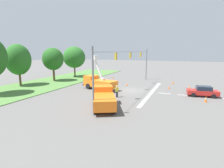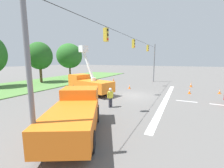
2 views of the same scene
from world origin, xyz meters
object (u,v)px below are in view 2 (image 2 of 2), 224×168
(tree_far_east, at_px, (69,56))
(utility_truck_support_near, at_px, (75,113))
(tree_east, at_px, (40,56))
(traffic_cone_lane_edge_a, at_px, (220,91))
(road_worker, at_px, (110,96))
(traffic_cone_foreground_right, at_px, (190,91))
(utility_truck_bucket_lift, at_px, (89,83))
(traffic_cone_mid_right, at_px, (113,79))
(traffic_cone_near_bucket, at_px, (129,87))
(traffic_cone_foreground_left, at_px, (191,85))

(tree_far_east, bearing_deg, utility_truck_support_near, -138.06)
(tree_east, height_order, traffic_cone_lane_edge_a, tree_east)
(road_worker, xyz_separation_m, traffic_cone_foreground_right, (9.26, -6.53, -0.67))
(utility_truck_bucket_lift, height_order, utility_truck_support_near, utility_truck_bucket_lift)
(traffic_cone_mid_right, xyz_separation_m, traffic_cone_near_bucket, (-6.65, -5.78, 0.01))
(utility_truck_support_near, relative_size, traffic_cone_foreground_left, 8.54)
(traffic_cone_foreground_right, height_order, traffic_cone_mid_right, traffic_cone_foreground_right)
(utility_truck_support_near, height_order, traffic_cone_foreground_right, utility_truck_support_near)
(utility_truck_support_near, xyz_separation_m, traffic_cone_lane_edge_a, (16.03, -9.66, -0.86))
(tree_far_east, distance_m, traffic_cone_foreground_right, 25.49)
(road_worker, bearing_deg, utility_truck_support_near, -176.63)
(traffic_cone_near_bucket, bearing_deg, utility_truck_bucket_lift, 146.87)
(utility_truck_bucket_lift, height_order, traffic_cone_foreground_right, utility_truck_bucket_lift)
(road_worker, xyz_separation_m, traffic_cone_foreground_left, (14.74, -6.86, -0.63))
(utility_truck_bucket_lift, bearing_deg, traffic_cone_mid_right, 10.59)
(road_worker, height_order, traffic_cone_foreground_left, road_worker)
(tree_east, relative_size, traffic_cone_mid_right, 11.65)
(traffic_cone_foreground_right, distance_m, traffic_cone_near_bucket, 7.94)
(utility_truck_bucket_lift, xyz_separation_m, road_worker, (-3.80, -4.93, -0.34))
(traffic_cone_foreground_right, bearing_deg, road_worker, 144.78)
(utility_truck_support_near, bearing_deg, tree_far_east, 41.94)
(utility_truck_support_near, xyz_separation_m, traffic_cone_mid_right, (20.97, 7.49, -0.87))
(tree_far_east, height_order, traffic_cone_mid_right, tree_far_east)
(road_worker, relative_size, traffic_cone_near_bucket, 2.66)
(utility_truck_bucket_lift, height_order, traffic_cone_mid_right, utility_truck_bucket_lift)
(tree_east, relative_size, tree_far_east, 0.95)
(tree_east, distance_m, traffic_cone_lane_edge_a, 28.92)
(utility_truck_bucket_lift, distance_m, traffic_cone_mid_right, 12.31)
(road_worker, distance_m, traffic_cone_mid_right, 17.42)
(traffic_cone_foreground_left, xyz_separation_m, traffic_cone_mid_right, (1.11, 14.05, -0.07))
(road_worker, bearing_deg, traffic_cone_lane_edge_a, -42.37)
(traffic_cone_mid_right, bearing_deg, utility_truck_bucket_lift, -169.41)
(tree_east, relative_size, traffic_cone_foreground_right, 11.09)
(utility_truck_bucket_lift, xyz_separation_m, traffic_cone_foreground_left, (10.94, -11.80, -0.96))
(tree_east, distance_m, road_worker, 20.36)
(utility_truck_bucket_lift, distance_m, traffic_cone_near_bucket, 6.53)
(tree_east, xyz_separation_m, traffic_cone_mid_right, (8.11, -11.22, -4.66))
(tree_far_east, height_order, traffic_cone_lane_edge_a, tree_far_east)
(traffic_cone_mid_right, distance_m, traffic_cone_near_bucket, 8.81)
(traffic_cone_foreground_left, xyz_separation_m, traffic_cone_near_bucket, (-5.54, 8.27, -0.05))
(tree_far_east, xyz_separation_m, utility_truck_bucket_lift, (-11.25, -12.88, -3.81))
(traffic_cone_near_bucket, bearing_deg, tree_east, 94.89)
(tree_east, xyz_separation_m, traffic_cone_lane_edge_a, (3.17, -28.36, -4.65))
(tree_far_east, xyz_separation_m, traffic_cone_near_bucket, (-5.85, -16.41, -4.82))
(utility_truck_bucket_lift, height_order, road_worker, utility_truck_bucket_lift)
(traffic_cone_foreground_right, bearing_deg, tree_east, 93.46)
(traffic_cone_foreground_right, height_order, traffic_cone_near_bucket, traffic_cone_foreground_right)
(tree_far_east, xyz_separation_m, traffic_cone_foreground_left, (-0.31, -24.68, -4.77))
(utility_truck_support_near, height_order, road_worker, utility_truck_support_near)
(utility_truck_bucket_lift, xyz_separation_m, utility_truck_support_near, (-8.91, -5.24, -0.16))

